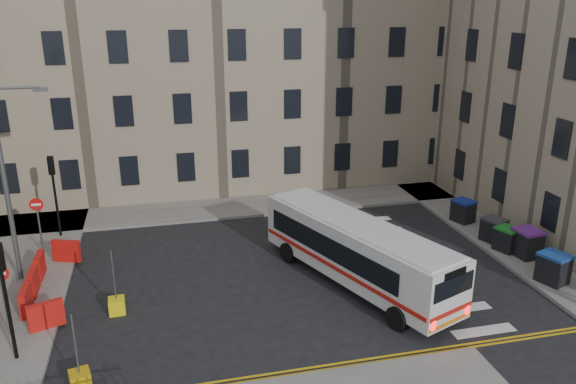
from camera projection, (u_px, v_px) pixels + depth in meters
name	position (u px, v px, depth m)	size (l,w,h in m)	color
ground	(328.00, 270.00, 24.88)	(120.00, 120.00, 0.00)	black
pavement_north	(180.00, 212.00, 31.44)	(36.00, 3.20, 0.15)	slate
pavement_east	(464.00, 218.00, 30.54)	(2.40, 26.00, 0.15)	slate
terrace_north	(149.00, 46.00, 34.80)	(38.30, 10.80, 17.20)	gray
traffic_light_nw	(54.00, 184.00, 27.27)	(0.28, 0.22, 4.10)	black
traffic_light_sw	(3.00, 284.00, 17.61)	(0.28, 0.22, 4.10)	black
streetlamp	(5.00, 184.00, 22.43)	(0.50, 0.22, 8.14)	#595B5E
no_entry_north	(38.00, 214.00, 25.58)	(0.60, 0.08, 3.00)	#595B5E
no_entry_south	(2.00, 286.00, 19.14)	(0.60, 0.08, 3.00)	#595B5E
roadworks_barriers	(43.00, 281.00, 22.50)	(1.66, 6.26, 1.00)	red
bus	(356.00, 249.00, 23.20)	(5.74, 10.06, 2.71)	silver
wheelie_bin_a	(553.00, 268.00, 23.29)	(1.32, 1.41, 1.26)	black
wheelie_bin_b	(527.00, 243.00, 25.66)	(1.12, 1.26, 1.30)	black
wheelie_bin_c	(507.00, 239.00, 26.28)	(1.20, 1.28, 1.13)	black
wheelie_bin_d	(494.00, 230.00, 27.32)	(1.24, 1.32, 1.17)	black
wheelie_bin_e	(463.00, 211.00, 29.76)	(1.23, 1.31, 1.18)	black
bollard_yellow	(117.00, 306.00, 21.34)	(0.60, 0.60, 0.60)	yellow
bollard_chevron	(80.00, 380.00, 17.14)	(0.60, 0.60, 0.60)	#C18E0B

